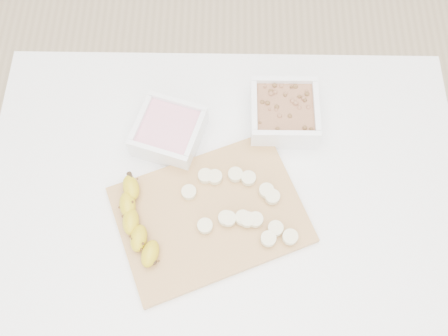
{
  "coord_description": "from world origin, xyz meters",
  "views": [
    {
      "loc": [
        0.01,
        -0.37,
        1.72
      ],
      "look_at": [
        0.0,
        0.03,
        0.81
      ],
      "focal_mm": 40.0,
      "sensor_mm": 36.0,
      "label": 1
    }
  ],
  "objects_px": {
    "table": "(224,208)",
    "cutting_board": "(210,215)",
    "bowl_yogurt": "(169,131)",
    "bowl_granola": "(284,113)",
    "banana": "(138,223)"
  },
  "relations": [
    {
      "from": "banana",
      "to": "bowl_granola",
      "type": "bearing_deg",
      "value": 32.03
    },
    {
      "from": "banana",
      "to": "table",
      "type": "bearing_deg",
      "value": 16.36
    },
    {
      "from": "banana",
      "to": "cutting_board",
      "type": "bearing_deg",
      "value": 2.28
    },
    {
      "from": "bowl_yogurt",
      "to": "bowl_granola",
      "type": "relative_size",
      "value": 1.16
    },
    {
      "from": "table",
      "to": "bowl_yogurt",
      "type": "height_order",
      "value": "bowl_yogurt"
    },
    {
      "from": "table",
      "to": "banana",
      "type": "height_order",
      "value": "banana"
    },
    {
      "from": "cutting_board",
      "to": "banana",
      "type": "height_order",
      "value": "banana"
    },
    {
      "from": "table",
      "to": "cutting_board",
      "type": "height_order",
      "value": "cutting_board"
    },
    {
      "from": "table",
      "to": "bowl_granola",
      "type": "distance_m",
      "value": 0.25
    },
    {
      "from": "bowl_granola",
      "to": "banana",
      "type": "relative_size",
      "value": 0.76
    },
    {
      "from": "table",
      "to": "bowl_yogurt",
      "type": "relative_size",
      "value": 6.04
    },
    {
      "from": "cutting_board",
      "to": "banana",
      "type": "distance_m",
      "value": 0.15
    },
    {
      "from": "table",
      "to": "banana",
      "type": "relative_size",
      "value": 5.32
    },
    {
      "from": "bowl_granola",
      "to": "cutting_board",
      "type": "relative_size",
      "value": 0.39
    },
    {
      "from": "table",
      "to": "cutting_board",
      "type": "xyz_separation_m",
      "value": [
        -0.03,
        -0.05,
        0.1
      ]
    }
  ]
}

